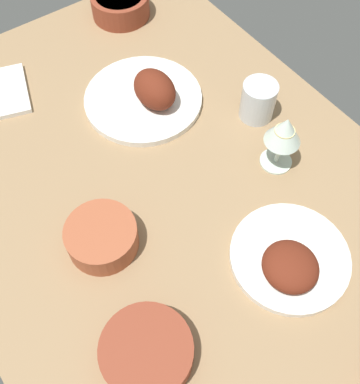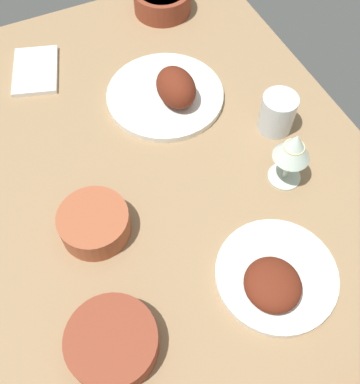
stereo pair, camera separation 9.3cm
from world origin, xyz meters
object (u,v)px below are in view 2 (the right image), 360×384
at_px(plate_near_viewer, 275,279).
at_px(wine_glass, 293,149).
at_px(bowl_potatoes, 162,0).
at_px(water_tumbler, 277,113).
at_px(folded_napkin, 36,71).
at_px(plate_far_side, 169,92).
at_px(bowl_pasta, 112,342).
at_px(bowl_onions, 94,223).

bearing_deg(plate_near_viewer, wine_glass, -36.64).
relative_size(plate_near_viewer, bowl_potatoes, 1.46).
relative_size(water_tumbler, folded_napkin, 0.56).
bearing_deg(wine_glass, plate_far_side, 22.97).
distance_m(bowl_potatoes, wine_glass, 0.63).
xyz_separation_m(water_tumbler, folded_napkin, (0.40, 0.45, -0.04)).
distance_m(plate_far_side, plate_near_viewer, 0.50).
bearing_deg(water_tumbler, bowl_pasta, 121.36).
distance_m(bowl_onions, wine_glass, 0.41).
distance_m(plate_far_side, wine_glass, 0.34).
height_order(bowl_pasta, folded_napkin, bowl_pasta).
bearing_deg(bowl_onions, folded_napkin, -1.18).
xyz_separation_m(bowl_potatoes, folded_napkin, (-0.09, 0.39, -0.03)).
xyz_separation_m(plate_far_side, bowl_onions, (-0.26, 0.28, 0.00)).
relative_size(plate_near_viewer, folded_napkin, 1.40).
bearing_deg(wine_glass, plate_near_viewer, 143.36).
xyz_separation_m(plate_near_viewer, bowl_pasta, (0.02, 0.31, 0.01)).
bearing_deg(folded_napkin, plate_far_side, -130.54).
relative_size(plate_far_side, folded_napkin, 1.71).
height_order(plate_far_side, bowl_pasta, plate_far_side).
bearing_deg(plate_far_side, bowl_onions, 133.41).
distance_m(plate_near_viewer, bowl_onions, 0.36).
bearing_deg(folded_napkin, bowl_pasta, 175.38).
relative_size(bowl_onions, bowl_potatoes, 0.88).
bearing_deg(bowl_pasta, bowl_onions, -11.92).
xyz_separation_m(bowl_onions, wine_glass, (-0.05, -0.41, 0.07)).
bearing_deg(folded_napkin, bowl_potatoes, -76.69).
relative_size(bowl_pasta, bowl_potatoes, 1.00).
height_order(plate_near_viewer, bowl_onions, plate_near_viewer).
bearing_deg(wine_glass, water_tumbler, -22.60).
bearing_deg(bowl_pasta, bowl_potatoes, -28.96).
distance_m(bowl_pasta, folded_napkin, 0.72).
relative_size(wine_glass, water_tumbler, 1.53).
distance_m(bowl_pasta, water_tumbler, 0.60).
bearing_deg(bowl_onions, wine_glass, -96.55).
height_order(wine_glass, folded_napkin, wine_glass).
bearing_deg(bowl_potatoes, plate_far_side, 159.01).
xyz_separation_m(bowl_pasta, wine_glass, (0.18, -0.45, 0.07)).
bearing_deg(plate_near_viewer, folded_napkin, 18.95).
bearing_deg(plate_near_viewer, bowl_pasta, 86.93).
height_order(plate_far_side, folded_napkin, plate_far_side).
relative_size(bowl_pasta, folded_napkin, 0.96).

